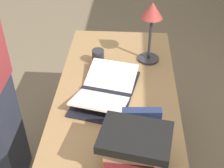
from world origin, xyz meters
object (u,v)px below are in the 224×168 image
at_px(reading_lamp, 152,19).
at_px(coffee_mug, 98,57).
at_px(book_standing_upright, 141,128).
at_px(book_stack_tall, 135,151).
at_px(open_book, 106,90).

xyz_separation_m(reading_lamp, coffee_mug, (0.07, -0.33, -0.24)).
bearing_deg(reading_lamp, book_standing_upright, -5.02).
bearing_deg(book_stack_tall, book_standing_upright, 168.97).
distance_m(book_standing_upright, coffee_mug, 0.72).
xyz_separation_m(book_standing_upright, reading_lamp, (-0.74, 0.06, 0.18)).
relative_size(book_stack_tall, book_standing_upright, 1.48).
xyz_separation_m(open_book, reading_lamp, (-0.37, 0.25, 0.27)).
height_order(open_book, book_standing_upright, book_standing_upright).
bearing_deg(coffee_mug, book_stack_tall, 16.18).
bearing_deg(book_stack_tall, reading_lamp, 174.00).
bearing_deg(coffee_mug, reading_lamp, 101.44).
relative_size(book_stack_tall, coffee_mug, 3.16).
relative_size(open_book, book_standing_upright, 2.51).
bearing_deg(open_book, book_stack_tall, 29.67).
height_order(book_standing_upright, coffee_mug, book_standing_upright).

